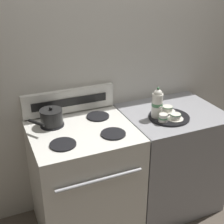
# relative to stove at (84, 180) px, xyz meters

# --- Properties ---
(ground_plane) EXTENTS (6.00, 6.00, 0.00)m
(ground_plane) POSITION_rel_stove_xyz_m (0.39, 0.00, -0.45)
(ground_plane) COLOR brown
(wall_back) EXTENTS (6.00, 0.05, 2.20)m
(wall_back) POSITION_rel_stove_xyz_m (0.39, 0.36, 0.65)
(wall_back) COLOR beige
(wall_back) RESTS_ON ground
(stove) EXTENTS (0.75, 0.70, 0.91)m
(stove) POSITION_rel_stove_xyz_m (0.00, 0.00, 0.00)
(stove) COLOR silver
(stove) RESTS_ON ground
(control_panel) EXTENTS (0.74, 0.05, 0.18)m
(control_panel) POSITION_rel_stove_xyz_m (0.00, 0.31, 0.55)
(control_panel) COLOR silver
(control_panel) RESTS_ON stove
(side_counter) EXTENTS (0.78, 0.67, 0.89)m
(side_counter) POSITION_rel_stove_xyz_m (0.77, 0.00, -0.00)
(side_counter) COLOR #939399
(side_counter) RESTS_ON ground
(saucepan) EXTENTS (0.26, 0.23, 0.14)m
(saucepan) POSITION_rel_stove_xyz_m (-0.18, 0.15, 0.52)
(saucepan) COLOR black
(saucepan) RESTS_ON stove
(serving_tray) EXTENTS (0.32, 0.32, 0.01)m
(serving_tray) POSITION_rel_stove_xyz_m (0.68, -0.08, 0.45)
(serving_tray) COLOR black
(serving_tray) RESTS_ON side_counter
(teapot) EXTENTS (0.08, 0.14, 0.24)m
(teapot) POSITION_rel_stove_xyz_m (0.59, -0.05, 0.57)
(teapot) COLOR white
(teapot) RESTS_ON serving_tray
(teacup_left) EXTENTS (0.13, 0.13, 0.04)m
(teacup_left) POSITION_rel_stove_xyz_m (0.72, -0.00, 0.48)
(teacup_left) COLOR white
(teacup_left) RESTS_ON serving_tray
(teacup_right) EXTENTS (0.13, 0.13, 0.04)m
(teacup_right) POSITION_rel_stove_xyz_m (0.70, -0.14, 0.48)
(teacup_right) COLOR white
(teacup_right) RESTS_ON serving_tray
(creamer_jug) EXTENTS (0.07, 0.07, 0.06)m
(creamer_jug) POSITION_rel_stove_xyz_m (0.59, -0.14, 0.49)
(creamer_jug) COLOR white
(creamer_jug) RESTS_ON serving_tray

